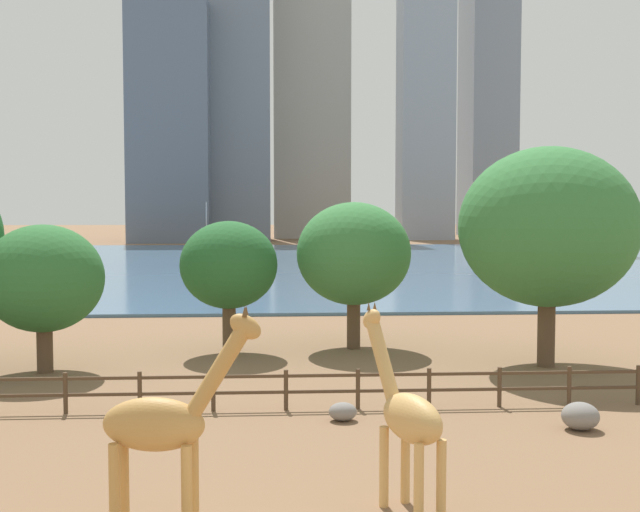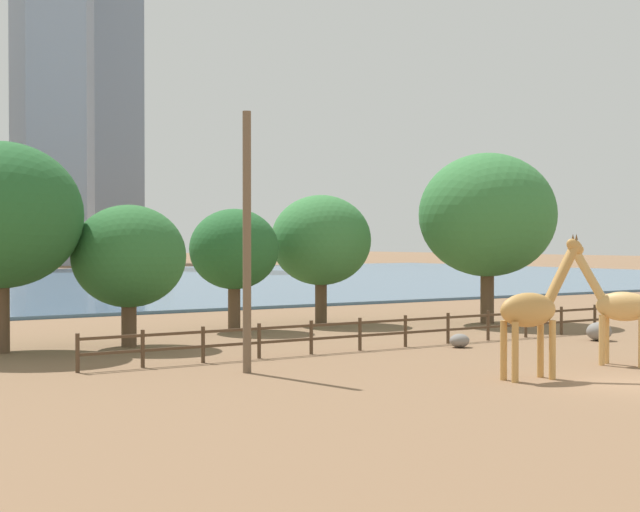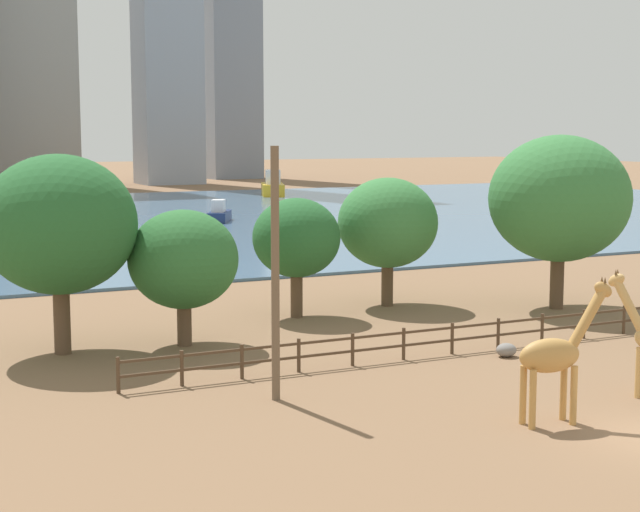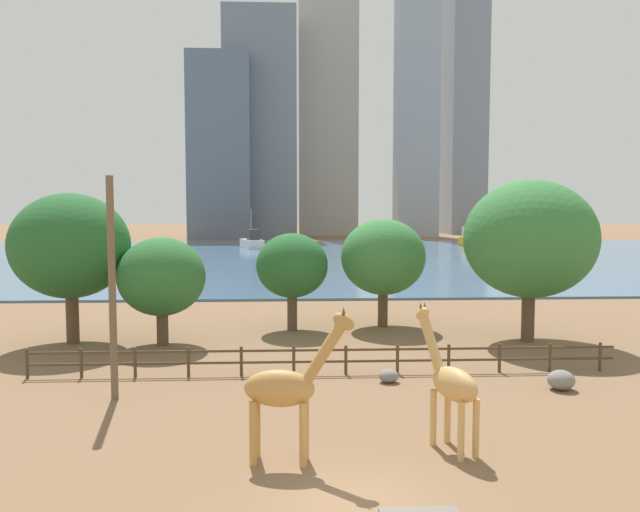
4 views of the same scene
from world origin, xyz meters
name	(u,v)px [view 3 (image 3 of 4)]	position (x,y,z in m)	size (l,w,h in m)	color
ground_plane	(73,221)	(0.00, 80.00, 0.00)	(400.00, 400.00, 0.00)	brown
harbor_water	(80,222)	(0.00, 77.00, 0.10)	(180.00, 86.00, 0.20)	#476B8C
giraffe_companion	(555,355)	(-1.72, 2.48, 2.20)	(3.33, 1.10, 4.58)	#C18C47
utility_pole	(275,275)	(-8.38, 8.84, 4.30)	(0.28, 0.28, 8.61)	brown
boulder_near_fence	(506,350)	(2.58, 10.61, 0.28)	(0.86, 0.75, 0.56)	gray
enclosure_fence	(432,338)	(-0.12, 12.00, 0.76)	(26.12, 0.14, 1.30)	#4C3826
tree_left_large	(183,260)	(-8.47, 18.40, 3.70)	(4.68, 4.68, 5.82)	brown
tree_center_broad	(388,223)	(4.18, 23.02, 4.35)	(5.22, 5.22, 6.72)	brown
tree_right_tall	(559,199)	(11.58, 18.40, 5.68)	(7.19, 7.19, 8.93)	brown
tree_left_small	(59,225)	(-13.46, 19.10, 5.33)	(6.33, 6.33, 8.20)	brown
tree_right_small	(296,238)	(-1.46, 22.15, 3.91)	(4.31, 4.31, 5.88)	brown
boat_sailboat	(273,187)	(33.42, 105.72, 1.43)	(5.71, 8.75, 3.62)	gold
boat_tug	(219,214)	(12.47, 70.73, 0.95)	(3.99, 5.32, 2.23)	navy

